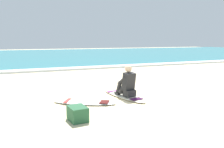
% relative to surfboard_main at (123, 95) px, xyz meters
% --- Properties ---
extents(ground_plane, '(80.00, 80.00, 0.00)m').
position_rel_surfboard_main_xyz_m(ground_plane, '(0.25, 0.06, -0.04)').
color(ground_plane, beige).
extents(sea, '(80.00, 28.00, 0.10)m').
position_rel_surfboard_main_xyz_m(sea, '(0.25, 20.98, 0.01)').
color(sea, teal).
rests_on(sea, ground).
extents(breaking_foam, '(80.00, 0.90, 0.11)m').
position_rel_surfboard_main_xyz_m(breaking_foam, '(0.25, 7.28, 0.02)').
color(breaking_foam, white).
rests_on(breaking_foam, ground).
extents(surfboard_main, '(0.83, 2.13, 0.08)m').
position_rel_surfboard_main_xyz_m(surfboard_main, '(0.00, 0.00, 0.00)').
color(surfboard_main, '#EFE5C6').
rests_on(surfboard_main, ground).
extents(surfer_seated, '(0.47, 0.75, 0.95)m').
position_rel_surfboard_main_xyz_m(surfer_seated, '(0.03, -0.20, 0.40)').
color(surfer_seated, '#232326').
rests_on(surfer_seated, surfboard_main).
extents(surfboard_spare_near, '(1.79, 1.38, 0.08)m').
position_rel_surfboard_main_xyz_m(surfboard_spare_near, '(-1.36, -0.29, 0.00)').
color(surfboard_spare_near, white).
rests_on(surfboard_spare_near, ground).
extents(beach_bag, '(0.40, 0.51, 0.32)m').
position_rel_surfboard_main_xyz_m(beach_bag, '(-1.89, -1.57, 0.12)').
color(beach_bag, '#285B38').
rests_on(beach_bag, ground).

